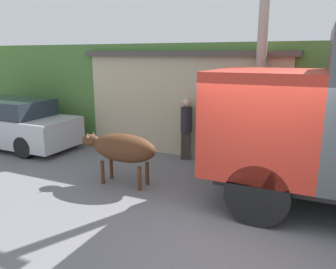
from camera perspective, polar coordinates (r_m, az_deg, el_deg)
ground_plane at (r=6.09m, az=14.31°, el=-15.97°), size 60.00×60.00×0.00m
hillside_embankment at (r=11.54m, az=20.48°, el=6.28°), size 32.00×5.09×3.31m
building_backdrop at (r=10.76m, az=4.50°, el=6.09°), size 6.44×2.70×3.08m
brown_cow at (r=7.65m, az=-8.00°, el=-2.36°), size 1.99×0.66×1.21m
parked_suv at (r=11.99m, az=-25.95°, el=1.71°), size 4.78×1.76×1.58m
pedestrian_on_hill at (r=9.40m, az=3.20°, el=1.46°), size 0.41×0.41×1.77m
utility_pole at (r=8.66m, az=16.13°, el=15.62°), size 0.90×0.25×6.47m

